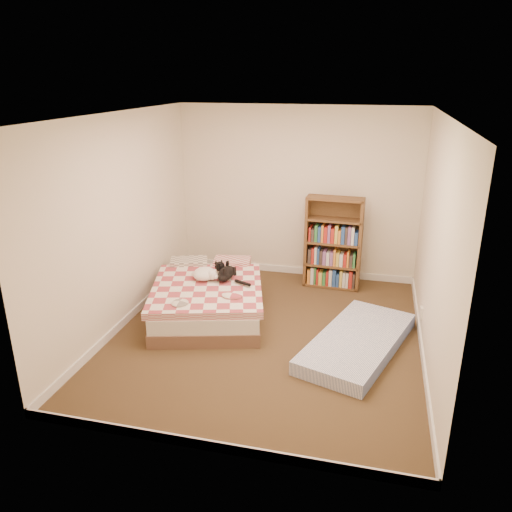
% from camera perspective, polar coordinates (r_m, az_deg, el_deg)
% --- Properties ---
extents(room, '(3.51, 4.01, 2.51)m').
position_cam_1_polar(room, '(5.47, 1.33, 2.09)').
color(room, '#462F1E').
rests_on(room, ground).
extents(bed, '(1.70, 2.08, 0.49)m').
position_cam_1_polar(bed, '(6.40, -5.41, -4.61)').
color(bed, brown).
rests_on(bed, room).
extents(bookshelf, '(0.80, 0.30, 1.31)m').
position_cam_1_polar(bookshelf, '(7.16, 8.76, 0.36)').
color(bookshelf, '#4E2F1A').
rests_on(bookshelf, room).
extents(floor_mattress, '(1.30, 1.90, 0.16)m').
position_cam_1_polar(floor_mattress, '(5.74, 11.53, -9.64)').
color(floor_mattress, '#6577A8').
rests_on(floor_mattress, room).
extents(black_cat, '(0.41, 0.72, 0.16)m').
position_cam_1_polar(black_cat, '(6.37, -3.33, -1.87)').
color(black_cat, black).
rests_on(black_cat, bed).
extents(white_dog, '(0.39, 0.40, 0.15)m').
position_cam_1_polar(white_dog, '(6.33, -5.87, -2.06)').
color(white_dog, white).
rests_on(white_dog, bed).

